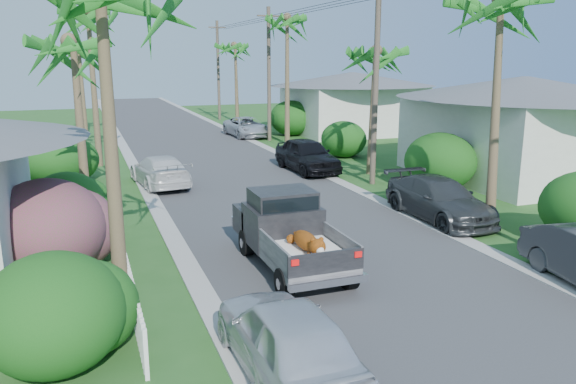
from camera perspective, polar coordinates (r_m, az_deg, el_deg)
name	(u,v)px	position (r m, az deg, el deg)	size (l,w,h in m)	color
ground	(433,326)	(12.78, 14.48, -13.07)	(120.00, 120.00, 0.00)	#275720
road	(199,151)	(35.40, -9.00, 4.13)	(8.00, 100.00, 0.02)	#38383A
curb_left	(128,155)	(34.84, -15.96, 3.66)	(0.60, 100.00, 0.06)	#A5A39E
curb_right	(265,147)	(36.46, -2.35, 4.58)	(0.60, 100.00, 0.06)	#A5A39E
pickup_truck	(286,229)	(15.58, -0.19, -3.76)	(1.98, 5.12, 2.06)	black
parked_car_rm	(439,199)	(20.68, 15.10, -0.73)	(2.03, 4.99, 1.45)	#323537
parked_car_rf	(307,155)	(28.54, 1.94, 3.76)	(1.97, 4.89, 1.67)	black
parked_car_rd	(247,127)	(41.63, -4.23, 6.59)	(2.32, 5.04, 1.40)	silver
parked_car_ln	(287,338)	(10.36, -0.11, -14.62)	(1.74, 4.33, 1.47)	silver
parked_car_lf	(160,171)	(25.90, -12.88, 2.10)	(1.92, 4.72, 1.37)	silver
palm_l_b	(73,43)	(21.31, -21.02, 13.99)	(4.40, 4.40, 7.40)	brown
palm_l_c	(88,12)	(31.40, -19.68, 16.86)	(4.40, 4.40, 9.20)	brown
palm_l_d	(79,46)	(43.31, -20.50, 13.68)	(4.40, 4.40, 7.70)	brown
palm_r_a	(505,0)	(20.19, 21.19, 17.70)	(4.40, 4.40, 8.70)	brown
palm_r_b	(375,51)	(27.73, 8.81, 13.95)	(4.40, 4.40, 7.20)	brown
palm_r_c	(287,19)	(37.68, -0.09, 17.20)	(4.40, 4.40, 9.40)	brown
palm_r_d	(236,45)	(51.06, -5.35, 14.60)	(4.40, 4.40, 8.00)	brown
shrub_l_a	(53,313)	(11.27, -22.73, -11.27)	(2.60, 2.86, 2.20)	#174F16
shrub_l_b	(47,228)	(15.93, -23.26, -3.40)	(3.00, 3.30, 2.60)	#A71769
shrub_l_c	(67,202)	(19.85, -21.54, -0.97)	(2.40, 2.64, 2.00)	#174F16
shrub_l_d	(55,158)	(27.68, -22.58, 3.20)	(3.20, 3.52, 2.40)	#174F16
shrub_r_b	(440,161)	(25.35, 15.18, 3.03)	(3.00, 3.30, 2.50)	#174F16
shrub_r_c	(344,139)	(32.90, 5.68, 5.37)	(2.60, 2.86, 2.10)	#174F16
shrub_r_d	(291,118)	(42.20, 0.35, 7.53)	(3.20, 3.52, 2.60)	#174F16
picket_fence	(122,255)	(15.67, -16.47, -6.19)	(0.10, 11.00, 1.00)	white
house_right_near	(521,131)	(29.24, 22.57, 5.72)	(8.00, 9.00, 4.80)	silver
house_right_far	(352,105)	(44.12, 6.51, 8.77)	(9.00, 8.00, 4.60)	silver
utility_pole_b	(376,82)	(25.51, 8.90, 10.98)	(1.60, 0.26, 9.00)	brown
utility_pole_c	(269,74)	(39.30, -1.95, 11.92)	(1.60, 0.26, 9.00)	brown
utility_pole_d	(218,70)	(53.75, -7.10, 12.22)	(1.60, 0.26, 9.00)	brown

